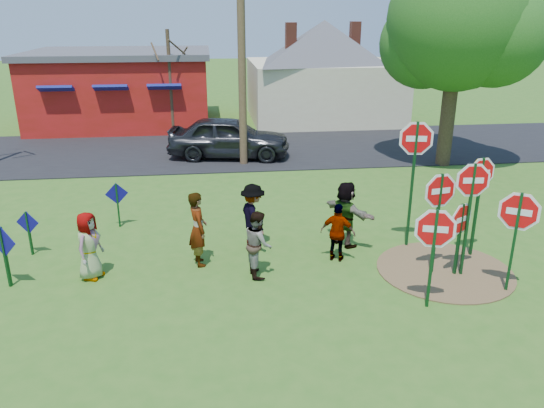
{
  "coord_description": "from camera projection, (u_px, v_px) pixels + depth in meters",
  "views": [
    {
      "loc": [
        -0.96,
        -11.8,
        5.86
      ],
      "look_at": [
        0.59,
        1.09,
        1.12
      ],
      "focal_mm": 35.0,
      "sensor_mm": 36.0,
      "label": 1
    }
  ],
  "objects": [
    {
      "name": "ground",
      "position": [
        254.0,
        262.0,
        13.12
      ],
      "size": [
        120.0,
        120.0,
        0.0
      ],
      "primitive_type": "plane",
      "color": "#33631C",
      "rests_on": "ground"
    },
    {
      "name": "road",
      "position": [
        231.0,
        149.0,
        23.84
      ],
      "size": [
        120.0,
        7.5,
        0.04
      ],
      "primitive_type": "cube",
      "color": "black",
      "rests_on": "ground"
    },
    {
      "name": "dirt_patch",
      "position": [
        444.0,
        270.0,
        12.69
      ],
      "size": [
        3.2,
        3.2,
        0.03
      ],
      "primitive_type": "cylinder",
      "color": "brown",
      "rests_on": "ground"
    },
    {
      "name": "red_building",
      "position": [
        123.0,
        87.0,
        28.61
      ],
      "size": [
        9.4,
        7.69,
        3.9
      ],
      "color": "maroon",
      "rests_on": "ground"
    },
    {
      "name": "cream_house",
      "position": [
        323.0,
        67.0,
        29.52
      ],
      "size": [
        9.4,
        9.4,
        6.5
      ],
      "color": "beige",
      "rests_on": "ground"
    },
    {
      "name": "stop_sign_a",
      "position": [
        434.0,
        237.0,
        10.63
      ],
      "size": [
        1.08,
        0.34,
        2.33
      ],
      "rotation": [
        0.0,
        0.0,
        -0.29
      ],
      "color": "#113E1B",
      "rests_on": "ground"
    },
    {
      "name": "stop_sign_b",
      "position": [
        415.0,
        152.0,
        13.17
      ],
      "size": [
        1.14,
        0.21,
        3.48
      ],
      "rotation": [
        0.0,
        0.0,
        -0.17
      ],
      "color": "#113E1B",
      "rests_on": "ground"
    },
    {
      "name": "stop_sign_c",
      "position": [
        471.0,
        194.0,
        11.81
      ],
      "size": [
        1.05,
        0.1,
        2.86
      ],
      "rotation": [
        0.0,
        0.0,
        -0.08
      ],
      "color": "#113E1B",
      "rests_on": "ground"
    },
    {
      "name": "stop_sign_d",
      "position": [
        480.0,
        182.0,
        12.82
      ],
      "size": [
        1.0,
        0.22,
        2.7
      ],
      "rotation": [
        0.0,
        0.0,
        0.21
      ],
      "color": "#113E1B",
      "rests_on": "ground"
    },
    {
      "name": "stop_sign_e",
      "position": [
        461.0,
        224.0,
        12.07
      ],
      "size": [
        0.87,
        0.53,
        1.91
      ],
      "rotation": [
        0.0,
        0.0,
        0.54
      ],
      "color": "#113E1B",
      "rests_on": "ground"
    },
    {
      "name": "stop_sign_f",
      "position": [
        518.0,
        219.0,
        11.21
      ],
      "size": [
        0.98,
        0.64,
        2.46
      ],
      "rotation": [
        0.0,
        0.0,
        -0.57
      ],
      "color": "#113E1B",
      "rests_on": "ground"
    },
    {
      "name": "stop_sign_g",
      "position": [
        439.0,
        201.0,
        11.98
      ],
      "size": [
        1.06,
        0.22,
        2.6
      ],
      "rotation": [
        0.0,
        0.0,
        0.19
      ],
      "color": "#113E1B",
      "rests_on": "ground"
    },
    {
      "name": "blue_diamond_b",
      "position": [
        4.0,
        250.0,
        11.67
      ],
      "size": [
        0.65,
        0.36,
        1.46
      ],
      "rotation": [
        0.0,
        0.0,
        -0.48
      ],
      "color": "#113E1B",
      "rests_on": "ground"
    },
    {
      "name": "blue_diamond_c",
      "position": [
        28.0,
        228.0,
        13.29
      ],
      "size": [
        0.59,
        0.18,
        1.18
      ],
      "rotation": [
        0.0,
        0.0,
        -0.27
      ],
      "color": "#113E1B",
      "rests_on": "ground"
    },
    {
      "name": "blue_diamond_d",
      "position": [
        117.0,
        200.0,
        15.02
      ],
      "size": [
        0.63,
        0.13,
        1.32
      ],
      "rotation": [
        0.0,
        0.0,
        0.17
      ],
      "color": "#113E1B",
      "rests_on": "ground"
    },
    {
      "name": "person_a",
      "position": [
        89.0,
        246.0,
        12.11
      ],
      "size": [
        0.77,
        0.92,
        1.61
      ],
      "primitive_type": "imported",
      "rotation": [
        0.0,
        0.0,
        1.19
      ],
      "color": "#3B3B8C",
      "rests_on": "ground"
    },
    {
      "name": "person_b",
      "position": [
        198.0,
        229.0,
        12.73
      ],
      "size": [
        0.6,
        0.76,
        1.86
      ],
      "primitive_type": "imported",
      "rotation": [
        0.0,
        0.0,
        1.82
      ],
      "color": "#23726D",
      "rests_on": "ground"
    },
    {
      "name": "person_c",
      "position": [
        258.0,
        244.0,
        12.26
      ],
      "size": [
        0.68,
        0.83,
        1.58
      ],
      "primitive_type": "imported",
      "rotation": [
        0.0,
        0.0,
        1.67
      ],
      "color": "#995534",
      "rests_on": "ground"
    },
    {
      "name": "person_d",
      "position": [
        253.0,
        217.0,
        13.65
      ],
      "size": [
        0.94,
        1.26,
        1.74
      ],
      "primitive_type": "imported",
      "rotation": [
        0.0,
        0.0,
        1.86
      ],
      "color": "#333237",
      "rests_on": "ground"
    },
    {
      "name": "person_e",
      "position": [
        338.0,
        233.0,
        12.99
      ],
      "size": [
        0.94,
        0.7,
        1.48
      ],
      "primitive_type": "imported",
      "rotation": [
        0.0,
        0.0,
        2.69
      ],
      "color": "#532F5C",
      "rests_on": "ground"
    },
    {
      "name": "person_f",
      "position": [
        346.0,
        214.0,
        13.81
      ],
      "size": [
        1.31,
        1.66,
        1.76
      ],
      "primitive_type": "imported",
      "rotation": [
        0.0,
        0.0,
        2.14
      ],
      "color": "#1C4B2B",
      "rests_on": "ground"
    },
    {
      "name": "suv",
      "position": [
        229.0,
        137.0,
        22.13
      ],
      "size": [
        5.28,
        2.8,
        1.71
      ],
      "primitive_type": "imported",
      "rotation": [
        0.0,
        0.0,
        1.41
      ],
      "color": "#2A2B2F",
      "rests_on": "road"
    },
    {
      "name": "utility_pole",
      "position": [
        241.0,
        30.0,
        19.74
      ],
      "size": [
        2.33,
        0.87,
        9.83
      ],
      "rotation": [
        0.0,
        0.0,
        -0.31
      ],
      "color": "#4C3823",
      "rests_on": "ground"
    },
    {
      "name": "leafy_tree",
      "position": [
        461.0,
        28.0,
        19.68
      ],
      "size": [
        5.76,
        5.26,
        8.19
      ],
      "color": "#382819",
      "rests_on": "ground"
    },
    {
      "name": "bare_tree_east",
      "position": [
        170.0,
        68.0,
        25.27
      ],
      "size": [
        1.8,
        1.8,
        5.06
      ],
      "color": "#382819",
      "rests_on": "ground"
    }
  ]
}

